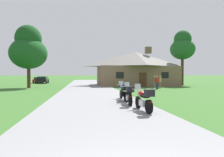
% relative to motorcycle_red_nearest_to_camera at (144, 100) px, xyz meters
% --- Properties ---
extents(ground_plane, '(500.00, 500.00, 0.00)m').
position_rel_motorcycle_red_nearest_to_camera_xyz_m(ground_plane, '(-2.17, 13.25, -0.62)').
color(ground_plane, '#386628').
extents(asphalt_driveway, '(6.40, 80.00, 0.06)m').
position_rel_motorcycle_red_nearest_to_camera_xyz_m(asphalt_driveway, '(-2.17, 11.25, -0.59)').
color(asphalt_driveway, gray).
rests_on(asphalt_driveway, ground).
extents(motorcycle_red_nearest_to_camera, '(0.66, 2.08, 1.30)m').
position_rel_motorcycle_red_nearest_to_camera_xyz_m(motorcycle_red_nearest_to_camera, '(0.00, 0.00, 0.00)').
color(motorcycle_red_nearest_to_camera, black).
rests_on(motorcycle_red_nearest_to_camera, asphalt_driveway).
extents(motorcycle_black_second_in_row, '(0.69, 2.08, 1.30)m').
position_rel_motorcycle_red_nearest_to_camera_xyz_m(motorcycle_black_second_in_row, '(-0.21, 2.27, 0.00)').
color(motorcycle_black_second_in_row, black).
rests_on(motorcycle_black_second_in_row, asphalt_driveway).
extents(motorcycle_blue_farthest_in_row, '(0.73, 2.08, 1.30)m').
position_rel_motorcycle_red_nearest_to_camera_xyz_m(motorcycle_blue_farthest_in_row, '(-0.10, 4.11, -0.01)').
color(motorcycle_blue_farthest_in_row, black).
rests_on(motorcycle_blue_farthest_in_row, asphalt_driveway).
extents(stone_lodge, '(12.97, 8.50, 6.44)m').
position_rel_motorcycle_red_nearest_to_camera_xyz_m(stone_lodge, '(5.79, 22.19, 2.24)').
color(stone_lodge, brown).
rests_on(stone_lodge, ground).
extents(bystander_olive_shirt_near_lodge, '(0.29, 0.54, 1.69)m').
position_rel_motorcycle_red_nearest_to_camera_xyz_m(bystander_olive_shirt_near_lodge, '(6.45, 15.29, 0.33)').
color(bystander_olive_shirt_near_lodge, '#75664C').
rests_on(bystander_olive_shirt_near_lodge, ground).
extents(bystander_tan_shirt_beside_signpost, '(0.37, 0.49, 1.69)m').
position_rel_motorcycle_red_nearest_to_camera_xyz_m(bystander_tan_shirt_beside_signpost, '(7.13, 14.95, 0.33)').
color(bystander_tan_shirt_beside_signpost, '#75664C').
rests_on(bystander_tan_shirt_beside_signpost, ground).
extents(bystander_red_shirt_by_tree, '(0.54, 0.27, 1.69)m').
position_rel_motorcycle_red_nearest_to_camera_xyz_m(bystander_red_shirt_by_tree, '(6.17, 13.75, 0.33)').
color(bystander_red_shirt_by_tree, navy).
rests_on(bystander_red_shirt_by_tree, ground).
extents(tree_right_of_lodge, '(4.03, 4.03, 9.16)m').
position_rel_motorcycle_red_nearest_to_camera_xyz_m(tree_right_of_lodge, '(13.56, 21.07, 5.85)').
color(tree_right_of_lodge, '#422D19').
rests_on(tree_right_of_lodge, ground).
extents(tree_left_near, '(4.88, 4.88, 8.43)m').
position_rel_motorcycle_red_nearest_to_camera_xyz_m(tree_left_near, '(-10.13, 18.35, 4.60)').
color(tree_left_near, '#422D19').
rests_on(tree_left_near, ground).
extents(parked_black_suv_far_left, '(2.07, 4.68, 1.40)m').
position_rel_motorcycle_red_nearest_to_camera_xyz_m(parked_black_suv_far_left, '(-10.90, 31.70, 0.16)').
color(parked_black_suv_far_left, black).
rests_on(parked_black_suv_far_left, ground).
extents(parked_red_sedan_far_left, '(2.12, 4.31, 1.20)m').
position_rel_motorcycle_red_nearest_to_camera_xyz_m(parked_red_sedan_far_left, '(-12.20, 33.89, 0.02)').
color(parked_red_sedan_far_left, maroon).
rests_on(parked_red_sedan_far_left, ground).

